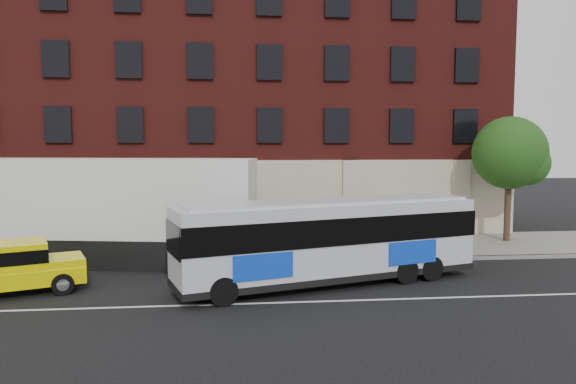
{
  "coord_description": "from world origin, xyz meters",
  "views": [
    {
      "loc": [
        -0.15,
        -15.98,
        4.95
      ],
      "look_at": [
        2.05,
        5.5,
        3.05
      ],
      "focal_mm": 33.62,
      "sensor_mm": 36.0,
      "label": 1
    }
  ],
  "objects": [
    {
      "name": "ground",
      "position": [
        0.0,
        0.0,
        0.0
      ],
      "size": [
        120.0,
        120.0,
        0.0
      ],
      "primitive_type": "plane",
      "color": "black",
      "rests_on": "ground"
    },
    {
      "name": "sidewalk",
      "position": [
        0.0,
        9.0,
        0.07
      ],
      "size": [
        60.0,
        6.0,
        0.15
      ],
      "primitive_type": "cube",
      "color": "gray",
      "rests_on": "ground"
    },
    {
      "name": "kerb",
      "position": [
        0.0,
        6.0,
        0.07
      ],
      "size": [
        60.0,
        0.25,
        0.15
      ],
      "primitive_type": "cube",
      "color": "gray",
      "rests_on": "ground"
    },
    {
      "name": "lane_line",
      "position": [
        0.0,
        0.5,
        0.01
      ],
      "size": [
        60.0,
        0.12,
        0.01
      ],
      "primitive_type": "cube",
      "color": "silver",
      "rests_on": "ground"
    },
    {
      "name": "building",
      "position": [
        -0.01,
        16.92,
        7.58
      ],
      "size": [
        30.0,
        12.1,
        15.0
      ],
      "color": "#571714",
      "rests_on": "sidewalk"
    },
    {
      "name": "sign_pole",
      "position": [
        -8.5,
        6.15,
        1.45
      ],
      "size": [
        0.3,
        0.2,
        2.5
      ],
      "color": "slate",
      "rests_on": "ground"
    },
    {
      "name": "street_tree",
      "position": [
        13.54,
        9.48,
        4.41
      ],
      "size": [
        3.6,
        3.6,
        6.2
      ],
      "color": "#38251C",
      "rests_on": "sidewalk"
    },
    {
      "name": "city_bus",
      "position": [
        3.23,
        2.59,
        1.67
      ],
      "size": [
        11.21,
        5.53,
        3.02
      ],
      "color": "silver",
      "rests_on": "ground"
    },
    {
      "name": "yellow_suv",
      "position": [
        -7.58,
        2.35,
        1.0
      ],
      "size": [
        4.65,
        3.22,
        1.74
      ],
      "color": "#F2E600",
      "rests_on": "ground"
    },
    {
      "name": "shipping_container",
      "position": [
        -5.81,
        6.85,
        2.17
      ],
      "size": [
        13.4,
        4.91,
        4.38
      ],
      "color": "black",
      "rests_on": "ground"
    }
  ]
}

